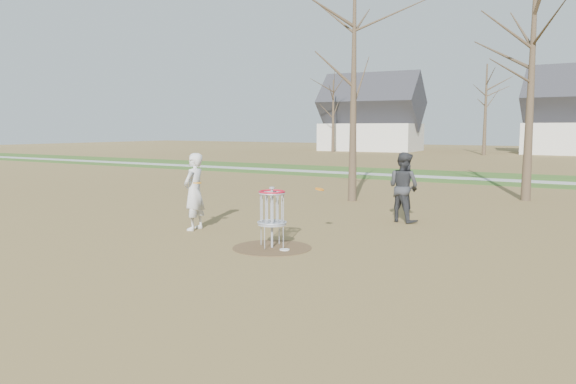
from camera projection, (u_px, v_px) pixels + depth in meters
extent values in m
plane|color=brown|center=(272.00, 248.00, 12.71)|extent=(160.00, 160.00, 0.00)
cube|color=#2D5119|center=(484.00, 178.00, 30.47)|extent=(160.00, 8.00, 0.01)
cube|color=#9E9E99|center=(480.00, 179.00, 29.62)|extent=(160.00, 1.50, 0.01)
cylinder|color=#47331E|center=(272.00, 248.00, 12.70)|extent=(1.80, 1.80, 0.01)
imported|color=silver|center=(194.00, 192.00, 14.86)|extent=(0.60, 0.81, 2.05)
imported|color=#2E2F32|center=(403.00, 187.00, 16.14)|extent=(1.17, 1.03, 2.01)
cylinder|color=white|center=(285.00, 250.00, 12.43)|extent=(0.22, 0.22, 0.02)
cylinder|color=orange|center=(320.00, 189.00, 13.70)|extent=(0.22, 0.22, 0.07)
cylinder|color=orange|center=(197.00, 183.00, 14.44)|extent=(0.22, 0.22, 0.02)
cylinder|color=#9EA3AD|center=(272.00, 218.00, 12.63)|extent=(0.05, 0.05, 1.35)
cylinder|color=#9EA3AD|center=(272.00, 224.00, 12.64)|extent=(0.64, 0.64, 0.04)
torus|color=#9EA3AD|center=(272.00, 193.00, 12.56)|extent=(0.60, 0.60, 0.04)
torus|color=red|center=(272.00, 192.00, 12.56)|extent=(0.60, 0.60, 0.04)
cone|color=#382B1E|center=(353.00, 99.00, 20.51)|extent=(0.32, 0.32, 7.50)
cone|color=#382B1E|center=(531.00, 86.00, 20.55)|extent=(0.36, 0.36, 8.50)
cone|color=#382B1E|center=(333.00, 116.00, 62.62)|extent=(0.36, 0.36, 8.00)
cone|color=#382B1E|center=(485.00, 110.00, 55.92)|extent=(0.40, 0.40, 9.00)
cube|color=silver|center=(371.00, 137.00, 66.93)|extent=(11.46, 7.75, 3.20)
pyramid|color=#2D2D33|center=(371.00, 109.00, 66.54)|extent=(12.01, 7.79, 3.55)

